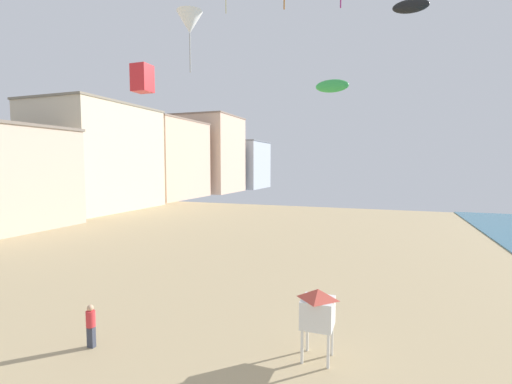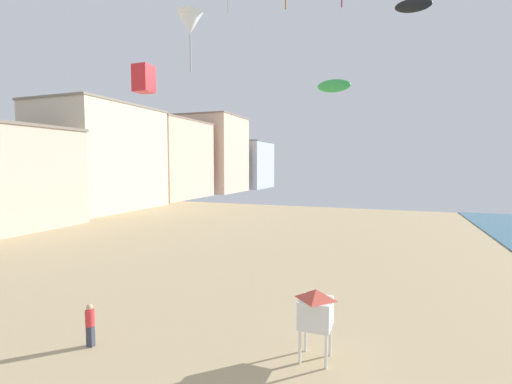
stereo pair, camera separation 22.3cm
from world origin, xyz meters
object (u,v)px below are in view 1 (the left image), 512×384
Objects in this scene: kite_white_delta_2 at (190,23)px; kite_flyer at (91,324)px; kite_green_parafoil_2 at (332,86)px; lifeguard_stand at (318,309)px; kite_red_box at (142,78)px; kite_black_parafoil at (411,6)px.

kite_flyer is at bearing -95.05° from kite_white_delta_2.
kite_green_parafoil_2 is at bearing 65.72° from kite_white_delta_2.
kite_red_box is (-12.84, 7.59, 10.59)m from lifeguard_stand.
lifeguard_stand is at bearing -100.31° from kite_black_parafoil.
kite_green_parafoil_2 is at bearing 81.47° from lifeguard_stand.
kite_red_box reaches higher than lifeguard_stand.
lifeguard_stand is at bearing 178.44° from kite_flyer.
kite_green_parafoil_2 is 9.25m from kite_black_parafoil.
kite_white_delta_2 is at bearing -114.28° from kite_green_parafoil_2.
kite_red_box reaches higher than kite_flyer.
kite_flyer is 0.94× the size of kite_red_box.
kite_black_parafoil is (5.70, 3.23, 6.53)m from kite_green_parafoil_2.
lifeguard_stand is 0.91× the size of kite_black_parafoil.
kite_black_parafoil is at bearing 29.53° from kite_green_parafoil_2.
kite_green_parafoil_2 is at bearing -123.57° from kite_flyer.
kite_red_box is at bearing -79.84° from kite_flyer.
kite_black_parafoil is at bearing 54.11° from kite_white_delta_2.
kite_red_box is at bearing -142.65° from kite_black_parafoil.
kite_white_delta_2 is at bearing -29.58° from kite_red_box.
kite_red_box is at bearing 150.42° from kite_white_delta_2.
kite_green_parafoil_2 is (6.16, 19.01, 12.13)m from kite_flyer.
kite_flyer is 15.72m from kite_red_box.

